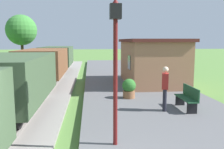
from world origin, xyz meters
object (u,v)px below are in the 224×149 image
(person_waiting, at_px, (165,87))
(tree_field_distant, at_px, (21,30))
(potted_planter, at_px, (129,88))
(lamp_post_near, at_px, (115,46))
(bench_near_hut, at_px, (188,97))
(station_hut, at_px, (152,61))
(freight_train, at_px, (32,71))

(person_waiting, bearing_deg, tree_field_distant, -41.91)
(potted_planter, distance_m, lamp_post_near, 5.62)
(bench_near_hut, relative_size, lamp_post_near, 0.41)
(station_hut, bearing_deg, person_waiting, -99.65)
(bench_near_hut, relative_size, potted_planter, 1.64)
(bench_near_hut, bearing_deg, station_hut, 89.18)
(freight_train, relative_size, potted_planter, 28.38)
(bench_near_hut, xyz_separation_m, tree_field_distant, (-10.68, 16.83, 3.25))
(freight_train, relative_size, tree_field_distant, 4.69)
(lamp_post_near, bearing_deg, freight_train, 118.69)
(person_waiting, xyz_separation_m, potted_planter, (-1.03, 2.20, -0.46))
(freight_train, xyz_separation_m, lamp_post_near, (3.54, -6.47, 1.41))
(tree_field_distant, bearing_deg, potted_planter, -59.47)
(freight_train, bearing_deg, lamp_post_near, -61.31)
(potted_planter, bearing_deg, person_waiting, -64.91)
(freight_train, height_order, bench_near_hut, freight_train)
(freight_train, height_order, station_hut, station_hut)
(bench_near_hut, height_order, potted_planter, potted_planter)
(freight_train, bearing_deg, potted_planter, -16.26)
(person_waiting, xyz_separation_m, tree_field_distant, (-9.72, 16.94, 2.79))
(potted_planter, bearing_deg, tree_field_distant, 120.53)
(freight_train, distance_m, station_hut, 7.28)
(potted_planter, xyz_separation_m, lamp_post_near, (-1.18, -5.09, 2.08))
(station_hut, height_order, person_waiting, station_hut)
(lamp_post_near, bearing_deg, person_waiting, 52.53)
(lamp_post_near, xyz_separation_m, tree_field_distant, (-7.51, 19.83, 1.17))
(freight_train, distance_m, person_waiting, 6.78)
(potted_planter, bearing_deg, freight_train, 163.74)
(freight_train, relative_size, person_waiting, 15.20)
(person_waiting, relative_size, tree_field_distant, 0.31)
(station_hut, height_order, lamp_post_near, lamp_post_near)
(potted_planter, bearing_deg, lamp_post_near, -103.11)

